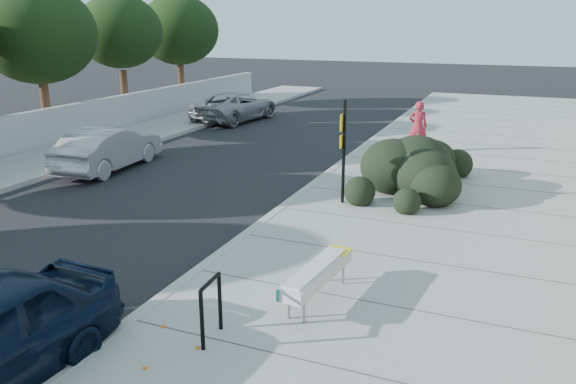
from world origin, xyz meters
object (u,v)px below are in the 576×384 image
bench (318,274)px  sign_post (343,146)px  suv_silver (235,106)px  bike_rack (211,304)px  pedestrian (418,126)px  wagon_silver (109,148)px

bench → sign_post: sign_post is taller
bench → suv_silver: 19.06m
bike_rack → pedestrian: bearing=83.8°
sign_post → pedestrian: (0.71, 6.79, -0.60)m
bike_rack → wagon_silver: wagon_silver is taller
pedestrian → suv_silver: bearing=-34.4°
wagon_silver → bike_rack: bearing=132.0°
suv_silver → pedestrian: pedestrian is taller
bench → wagon_silver: (-9.41, 6.23, 0.07)m
bench → bike_rack: 2.01m
bike_rack → pedestrian: pedestrian is taller
bike_rack → wagon_silver: bearing=132.6°
bench → sign_post: (-1.20, 5.27, 1.02)m
bike_rack → pedestrian: (0.54, 13.79, 0.33)m
bench → wagon_silver: size_ratio=0.48×
bench → wagon_silver: wagon_silver is taller
wagon_silver → suv_silver: 10.01m
wagon_silver → pedestrian: 10.67m
bike_rack → wagon_silver: 11.56m
wagon_silver → pedestrian: size_ratio=2.35×
suv_silver → pedestrian: (9.51, -4.16, 0.36)m
wagon_silver → suv_silver: wagon_silver is taller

